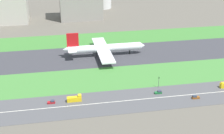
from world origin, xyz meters
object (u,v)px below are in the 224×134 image
at_px(fuel_tank_west, 102,1).
at_px(car_6, 52,102).
at_px(car_1, 195,97).
at_px(traffic_light, 159,81).
at_px(airliner, 103,48).
at_px(truck_0, 75,99).
at_px(car_0, 158,92).

bearing_deg(fuel_tank_west, car_6, -106.19).
distance_m(car_1, traffic_light, 24.91).
xyz_separation_m(airliner, truck_0, (-27.90, -68.00, -4.56)).
height_order(airliner, car_6, airliner).
relative_size(car_0, truck_0, 0.52).
distance_m(truck_0, fuel_tank_west, 233.13).
bearing_deg(truck_0, car_6, 180.00).
xyz_separation_m(truck_0, car_6, (-13.22, 0.00, -0.75)).
distance_m(car_0, traffic_light, 9.06).
xyz_separation_m(car_0, fuel_tank_west, (1.80, 227.00, 7.36)).
bearing_deg(car_0, car_6, 180.00).
xyz_separation_m(car_1, fuel_tank_west, (-17.70, 237.00, 7.36)).
relative_size(truck_0, traffic_light, 1.17).
bearing_deg(truck_0, car_0, 0.00).
distance_m(truck_0, car_6, 13.25).
bearing_deg(traffic_light, truck_0, -171.50).
distance_m(truck_0, traffic_light, 54.14).
distance_m(car_1, car_6, 84.20).
bearing_deg(car_1, car_6, -6.82).
bearing_deg(car_6, car_0, 0.00).
bearing_deg(airliner, fuel_tank_west, 81.14).
xyz_separation_m(airliner, car_6, (-41.12, -68.00, -5.31)).
bearing_deg(car_0, traffic_light, 71.89).
height_order(car_6, fuel_tank_west, fuel_tank_west).
height_order(car_1, truck_0, truck_0).
xyz_separation_m(airliner, fuel_tank_west, (24.78, 159.00, 2.05)).
bearing_deg(fuel_tank_west, airliner, -98.86).
xyz_separation_m(car_0, car_1, (19.51, -10.00, 0.00)).
height_order(airliner, fuel_tank_west, airliner).
bearing_deg(fuel_tank_west, car_1, -85.73).
bearing_deg(airliner, truck_0, -112.31).
relative_size(car_0, car_1, 1.00).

